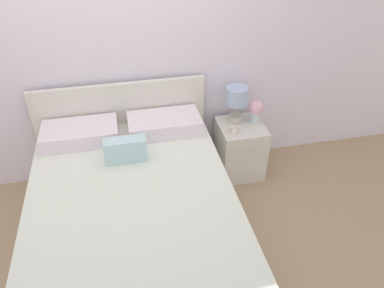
% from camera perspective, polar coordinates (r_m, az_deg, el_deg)
% --- Properties ---
extents(ground_plane, '(12.00, 12.00, 0.00)m').
position_cam_1_polar(ground_plane, '(3.96, -9.66, -3.90)').
color(ground_plane, tan).
extents(wall_back, '(8.00, 0.06, 2.60)m').
position_cam_1_polar(wall_back, '(3.37, -11.98, 14.23)').
color(wall_back, white).
rests_on(wall_back, ground_plane).
extents(bed, '(1.57, 2.05, 1.00)m').
position_cam_1_polar(bed, '(3.03, -8.88, -10.56)').
color(bed, white).
rests_on(bed, ground_plane).
extents(nightstand, '(0.43, 0.47, 0.55)m').
position_cam_1_polar(nightstand, '(3.76, 7.26, -0.72)').
color(nightstand, silver).
rests_on(nightstand, ground_plane).
extents(table_lamp, '(0.20, 0.20, 0.36)m').
position_cam_1_polar(table_lamp, '(3.55, 6.82, 6.81)').
color(table_lamp, beige).
rests_on(table_lamp, nightstand).
extents(flower_vase, '(0.14, 0.14, 0.23)m').
position_cam_1_polar(flower_vase, '(3.62, 9.73, 5.21)').
color(flower_vase, silver).
rests_on(flower_vase, nightstand).
extents(alarm_clock, '(0.07, 0.04, 0.06)m').
position_cam_1_polar(alarm_clock, '(3.48, 6.42, 2.13)').
color(alarm_clock, beige).
rests_on(alarm_clock, nightstand).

